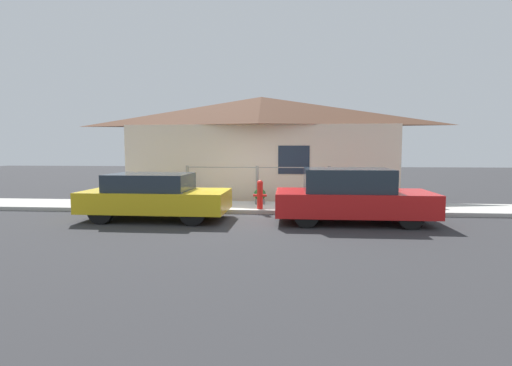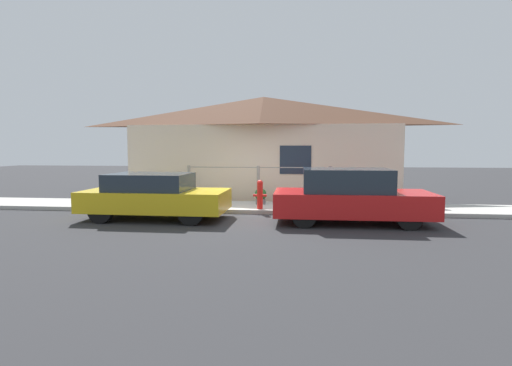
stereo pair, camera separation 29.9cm
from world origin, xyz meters
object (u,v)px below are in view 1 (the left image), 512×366
Objects in this scene: car_left at (155,196)px; potted_plant_near_hydrant at (260,196)px; car_right at (351,196)px; potted_plant_corner at (335,194)px; fire_hydrant at (260,194)px; potted_plant_by_fence at (177,192)px.

potted_plant_near_hydrant is (2.69, 2.33, -0.25)m from car_left.
potted_plant_near_hydrant is (-2.57, 2.33, -0.31)m from car_right.
potted_plant_corner is at bearing 92.94° from car_right.
fire_hydrant is 3.09m from potted_plant_by_fence.
fire_hydrant is 1.36× the size of potted_plant_by_fence.
potted_plant_near_hydrant is 0.82× the size of potted_plant_corner.
car_left is 5.26m from car_right.
potted_plant_by_fence is at bearing 158.68° from fire_hydrant.
car_right is 2.84m from fire_hydrant.
car_left reaches higher than potted_plant_corner.
car_right is at bearing 0.66° from car_left.
potted_plant_near_hydrant is at bearing 94.65° from fire_hydrant.
car_right reaches higher than potted_plant_corner.
car_right is 6.34× the size of potted_plant_corner.
car_right reaches higher than potted_plant_near_hydrant.
potted_plant_by_fence is (-5.37, 2.48, -0.23)m from car_right.
fire_hydrant reaches higher than potted_plant_by_fence.
fire_hydrant is 2.60m from potted_plant_corner.
potted_plant_by_fence reaches higher than potted_plant_corner.
car_left is 4.49× the size of fire_hydrant.
fire_hydrant reaches higher than potted_plant_near_hydrant.
car_right reaches higher than potted_plant_by_fence.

